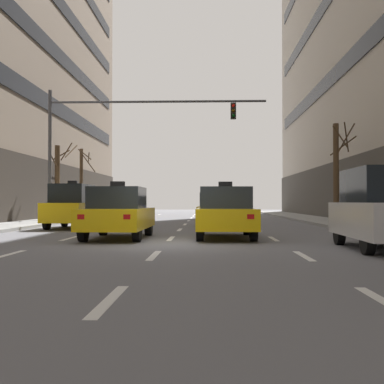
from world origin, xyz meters
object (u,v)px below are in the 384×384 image
at_px(taxi_driving_1, 131,206).
at_px(car_parked_1, 383,209).
at_px(taxi_driving_0, 118,213).
at_px(car_driving_3, 215,207).
at_px(taxi_driving_6, 225,213).
at_px(taxi_driving_4, 216,209).
at_px(street_tree_1, 57,181).
at_px(street_tree_2, 337,171).
at_px(street_tree_0, 81,180).
at_px(pedestrian_0, 362,207).
at_px(traffic_signal_0, 116,130).
at_px(taxi_driving_2, 73,206).
at_px(car_driving_5, 122,208).

height_order(taxi_driving_1, car_parked_1, car_parked_1).
xyz_separation_m(taxi_driving_0, car_driving_3, (3.48, 19.36, -0.03)).
bearing_deg(taxi_driving_6, taxi_driving_4, 91.04).
relative_size(taxi_driving_0, street_tree_1, 0.97).
xyz_separation_m(car_parked_1, street_tree_2, (2.19, 12.72, 1.79)).
bearing_deg(taxi_driving_6, street_tree_0, 117.97).
xyz_separation_m(car_driving_3, street_tree_0, (-9.58, -0.88, 1.96)).
distance_m(taxi_driving_4, car_parked_1, 12.76).
xyz_separation_m(taxi_driving_1, taxi_driving_4, (6.80, -15.34, -0.04)).
bearing_deg(pedestrian_0, traffic_signal_0, 159.94).
relative_size(taxi_driving_1, street_tree_1, 1.00).
distance_m(car_driving_3, street_tree_2, 11.97).
relative_size(taxi_driving_2, street_tree_0, 0.79).
relative_size(taxi_driving_1, taxi_driving_4, 1.04).
distance_m(street_tree_0, street_tree_2, 18.22).
relative_size(taxi_driving_0, taxi_driving_1, 0.97).
distance_m(car_driving_3, car_driving_5, 6.74).
xyz_separation_m(taxi_driving_6, street_tree_2, (6.08, 8.98, 1.99)).
relative_size(taxi_driving_6, street_tree_1, 0.97).
xyz_separation_m(street_tree_2, pedestrian_0, (-0.01, -4.11, -1.82)).
distance_m(taxi_driving_0, pedestrian_0, 10.92).
height_order(traffic_signal_0, pedestrian_0, traffic_signal_0).
distance_m(taxi_driving_6, car_parked_1, 5.40).
xyz_separation_m(traffic_signal_0, street_tree_1, (-4.23, 3.58, -2.56)).
distance_m(taxi_driving_2, taxi_driving_6, 8.95).
height_order(taxi_driving_4, traffic_signal_0, traffic_signal_0).
xyz_separation_m(taxi_driving_4, street_tree_2, (6.23, 0.62, 2.00)).
height_order(car_driving_5, street_tree_0, street_tree_0).
distance_m(car_parked_1, traffic_signal_0, 16.32).
bearing_deg(taxi_driving_4, taxi_driving_6, -88.96).
xyz_separation_m(taxi_driving_4, traffic_signal_0, (-5.27, 0.71, 4.19)).
height_order(taxi_driving_1, car_driving_3, taxi_driving_1).
height_order(taxi_driving_6, street_tree_1, street_tree_1).
distance_m(taxi_driving_0, car_driving_5, 18.75).
distance_m(taxi_driving_1, taxi_driving_6, 24.69).
xyz_separation_m(taxi_driving_2, street_tree_1, (-2.85, 6.83, 1.45)).
height_order(taxi_driving_1, pedestrian_0, taxi_driving_1).
relative_size(car_driving_5, car_parked_1, 0.98).
bearing_deg(car_parked_1, pedestrian_0, 75.74).
relative_size(traffic_signal_0, pedestrian_0, 7.58).
bearing_deg(taxi_driving_1, car_driving_5, -87.81).
bearing_deg(car_parked_1, traffic_signal_0, 126.01).
distance_m(street_tree_0, street_tree_1, 5.53).
relative_size(taxi_driving_2, car_parked_1, 0.96).
distance_m(taxi_driving_1, pedestrian_0, 22.90).
bearing_deg(taxi_driving_2, street_tree_0, 102.97).
bearing_deg(street_tree_2, traffic_signal_0, 179.57).
height_order(taxi_driving_2, car_parked_1, taxi_driving_2).
distance_m(street_tree_0, pedestrian_0, 20.67).
bearing_deg(taxi_driving_1, car_driving_3, -34.00).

